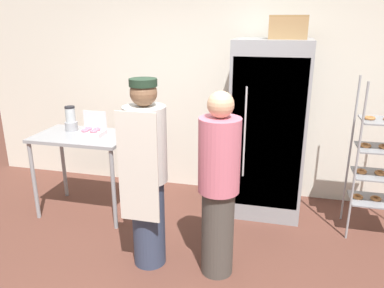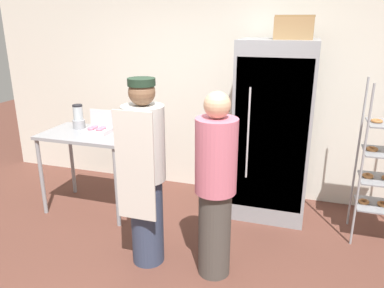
# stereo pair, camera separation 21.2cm
# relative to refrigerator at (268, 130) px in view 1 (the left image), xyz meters

# --- Properties ---
(back_wall) EXTENTS (6.40, 0.12, 2.76)m
(back_wall) POSITION_rel_refrigerator_xyz_m (-0.68, 0.52, 0.40)
(back_wall) COLOR silver
(back_wall) RESTS_ON ground_plane
(refrigerator) EXTENTS (0.80, 0.68, 1.95)m
(refrigerator) POSITION_rel_refrigerator_xyz_m (0.00, 0.00, 0.00)
(refrigerator) COLOR gray
(refrigerator) RESTS_ON ground_plane
(baking_rack) EXTENTS (0.57, 0.43, 1.61)m
(baking_rack) POSITION_rel_refrigerator_xyz_m (1.15, -0.23, -0.19)
(baking_rack) COLOR #93969B
(baking_rack) RESTS_ON ground_plane
(prep_counter) EXTENTS (1.03, 0.66, 0.93)m
(prep_counter) POSITION_rel_refrigerator_xyz_m (-1.98, -0.52, -0.17)
(prep_counter) COLOR gray
(prep_counter) RESTS_ON ground_plane
(donut_box) EXTENTS (0.28, 0.21, 0.25)m
(donut_box) POSITION_rel_refrigerator_xyz_m (-1.87, -0.51, 0.00)
(donut_box) COLOR silver
(donut_box) RESTS_ON prep_counter
(blender_pitcher) EXTENTS (0.14, 0.14, 0.28)m
(blender_pitcher) POSITION_rel_refrigerator_xyz_m (-2.19, -0.39, 0.08)
(blender_pitcher) COLOR #99999E
(blender_pitcher) RESTS_ON prep_counter
(cardboard_storage_box) EXTENTS (0.38, 0.31, 0.23)m
(cardboard_storage_box) POSITION_rel_refrigerator_xyz_m (0.14, -0.00, 1.09)
(cardboard_storage_box) COLOR #937047
(cardboard_storage_box) RESTS_ON refrigerator
(person_baker) EXTENTS (0.36, 0.38, 1.69)m
(person_baker) POSITION_rel_refrigerator_xyz_m (-0.95, -1.29, -0.10)
(person_baker) COLOR #333D56
(person_baker) RESTS_ON ground_plane
(person_customer) EXTENTS (0.34, 0.34, 1.62)m
(person_customer) POSITION_rel_refrigerator_xyz_m (-0.32, -1.27, -0.15)
(person_customer) COLOR #47423D
(person_customer) RESTS_ON ground_plane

